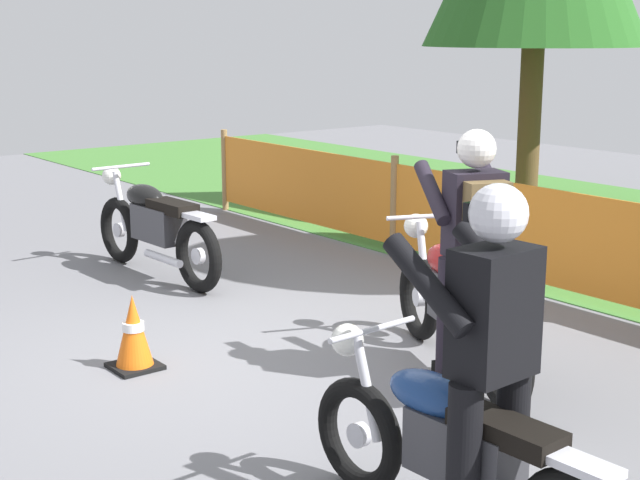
% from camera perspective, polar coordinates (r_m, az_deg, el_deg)
% --- Properties ---
extents(ground, '(24.00, 24.00, 0.02)m').
position_cam_1_polar(ground, '(6.81, -4.33, -7.14)').
color(ground, slate).
extents(barrier_fence, '(9.82, 0.08, 1.05)m').
position_cam_1_polar(barrier_fence, '(8.55, 11.93, 0.56)').
color(barrier_fence, '#997547').
rests_on(barrier_fence, ground).
extents(motorcycle_lead, '(1.96, 0.98, 0.99)m').
position_cam_1_polar(motorcycle_lead, '(6.44, 8.37, -3.86)').
color(motorcycle_lead, black).
rests_on(motorcycle_lead, ground).
extents(motorcycle_trailing, '(2.12, 0.62, 1.00)m').
position_cam_1_polar(motorcycle_trailing, '(8.96, -10.06, 0.84)').
color(motorcycle_trailing, black).
rests_on(motorcycle_trailing, ground).
extents(motorcycle_third, '(1.89, 0.56, 0.89)m').
position_cam_1_polar(motorcycle_third, '(4.37, 8.15, -12.70)').
color(motorcycle_third, black).
rests_on(motorcycle_third, ground).
extents(rider_lead, '(0.78, 0.68, 1.69)m').
position_cam_1_polar(rider_lead, '(6.13, 9.38, -0.18)').
color(rider_lead, black).
rests_on(rider_lead, ground).
extents(rider_third, '(0.57, 0.56, 1.69)m').
position_cam_1_polar(rider_third, '(4.08, 10.30, -7.31)').
color(rider_third, black).
rests_on(rider_third, ground).
extents(traffic_cone, '(0.32, 0.32, 0.53)m').
position_cam_1_polar(traffic_cone, '(6.59, -11.32, -5.57)').
color(traffic_cone, black).
rests_on(traffic_cone, ground).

